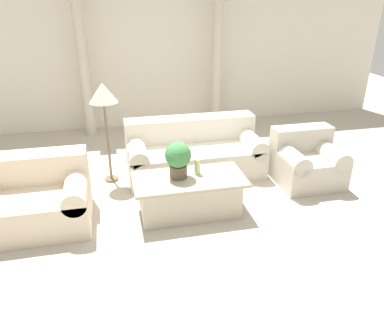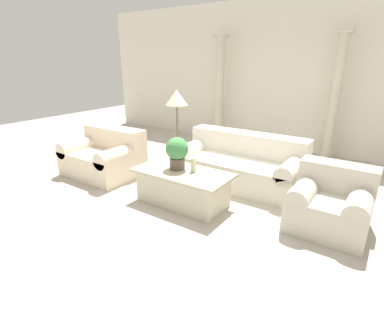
{
  "view_description": "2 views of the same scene",
  "coord_description": "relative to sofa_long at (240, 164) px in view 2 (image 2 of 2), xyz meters",
  "views": [
    {
      "loc": [
        -0.94,
        -4.36,
        2.58
      ],
      "look_at": [
        0.03,
        -0.07,
        0.49
      ],
      "focal_mm": 35.0,
      "sensor_mm": 36.0,
      "label": 1
    },
    {
      "loc": [
        2.24,
        -3.48,
        1.97
      ],
      "look_at": [
        -0.05,
        -0.13,
        0.48
      ],
      "focal_mm": 28.0,
      "sensor_mm": 36.0,
      "label": 2
    }
  ],
  "objects": [
    {
      "name": "floor_lamp",
      "position": [
        -1.28,
        -0.03,
        0.94
      ],
      "size": [
        0.4,
        0.4,
        1.46
      ],
      "color": "brown",
      "rests_on": "ground_plane"
    },
    {
      "name": "sofa_long",
      "position": [
        0.0,
        0.0,
        0.0
      ],
      "size": [
        2.04,
        0.97,
        0.81
      ],
      "color": "beige",
      "rests_on": "ground_plane"
    },
    {
      "name": "pillar_candle",
      "position": [
        -0.2,
        -1.09,
        0.26
      ],
      "size": [
        0.07,
        0.07,
        0.2
      ],
      "color": "beige",
      "rests_on": "coffee_table"
    },
    {
      "name": "loveseat",
      "position": [
        -2.19,
        -0.99,
        0.01
      ],
      "size": [
        1.28,
        0.97,
        0.81
      ],
      "color": "beige",
      "rests_on": "ground_plane"
    },
    {
      "name": "column_left",
      "position": [
        -1.6,
        2.07,
        0.93
      ],
      "size": [
        0.28,
        0.28,
        2.47
      ],
      "color": "beige",
      "rests_on": "ground_plane"
    },
    {
      "name": "ground_plane",
      "position": [
        -0.26,
        -0.84,
        -0.33
      ],
      "size": [
        16.0,
        16.0,
        0.0
      ],
      "primitive_type": "plane",
      "color": "#BCB2A3"
    },
    {
      "name": "coffee_table",
      "position": [
        -0.33,
        -1.17,
        -0.08
      ],
      "size": [
        1.38,
        0.7,
        0.49
      ],
      "color": "beige",
      "rests_on": "ground_plane"
    },
    {
      "name": "wall_back",
      "position": [
        -0.26,
        2.47,
        1.27
      ],
      "size": [
        10.0,
        0.06,
        3.2
      ],
      "color": "silver",
      "rests_on": "ground_plane"
    },
    {
      "name": "armchair",
      "position": [
        1.54,
        -0.7,
        0.0
      ],
      "size": [
        0.89,
        0.84,
        0.77
      ],
      "color": "beige",
      "rests_on": "ground_plane"
    },
    {
      "name": "potted_plant",
      "position": [
        -0.45,
        -1.13,
        0.42
      ],
      "size": [
        0.32,
        0.32,
        0.46
      ],
      "color": "brown",
      "rests_on": "coffee_table"
    },
    {
      "name": "column_right",
      "position": [
        0.94,
        2.07,
        0.93
      ],
      "size": [
        0.28,
        0.28,
        2.47
      ],
      "color": "beige",
      "rests_on": "ground_plane"
    }
  ]
}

